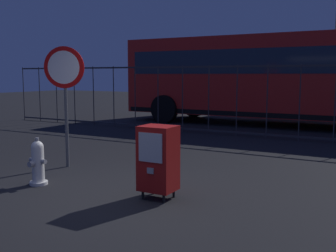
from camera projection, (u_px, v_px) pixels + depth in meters
ground_plane at (108, 197)px, 5.70m from camera, size 60.00×60.00×0.00m
fire_hydrant at (38, 163)px, 6.33m from camera, size 0.33×0.32×0.75m
newspaper_box_primary at (158, 158)px, 5.59m from camera, size 0.48×0.42×1.02m
stop_sign at (65, 81)px, 7.40m from camera, size 0.71×0.31×2.23m
fence_barrier at (252, 100)px, 11.14m from camera, size 18.03×0.04×2.00m
bus_near at (277, 75)px, 13.69m from camera, size 10.51×2.81×3.00m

